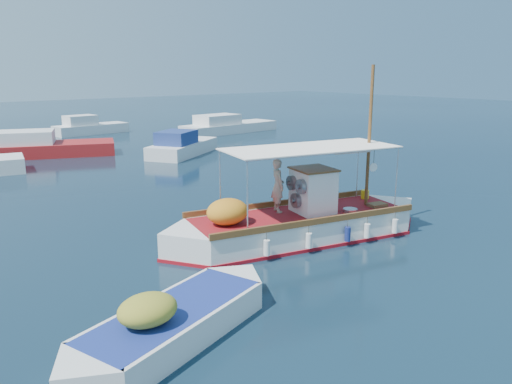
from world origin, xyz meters
TOP-DOWN VIEW (x-y plane):
  - ground at (0.00, 0.00)m, footprint 160.00×160.00m
  - fishing_caique at (0.58, -0.50)m, footprint 8.94×4.01m
  - dinghy at (-5.62, -3.27)m, footprint 5.39×2.72m
  - bg_boat_n at (-0.67, 21.01)m, footprint 8.43×5.61m
  - bg_boat_ne at (6.17, 15.77)m, footprint 6.17×4.97m
  - bg_boat_e at (15.13, 23.17)m, footprint 9.04×3.27m
  - bg_boat_far_n at (5.69, 29.82)m, footprint 6.10×2.42m

SIDE VIEW (x-z plane):
  - ground at x=0.00m, z-range 0.00..0.00m
  - dinghy at x=-5.62m, z-range -0.40..0.98m
  - bg_boat_n at x=-0.67m, z-range -0.41..1.39m
  - bg_boat_ne at x=6.17m, z-range -0.41..1.39m
  - bg_boat_far_n at x=5.69m, z-range -0.41..1.39m
  - bg_boat_e at x=15.13m, z-range -0.41..1.39m
  - fishing_caique at x=0.58m, z-range -2.31..3.30m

